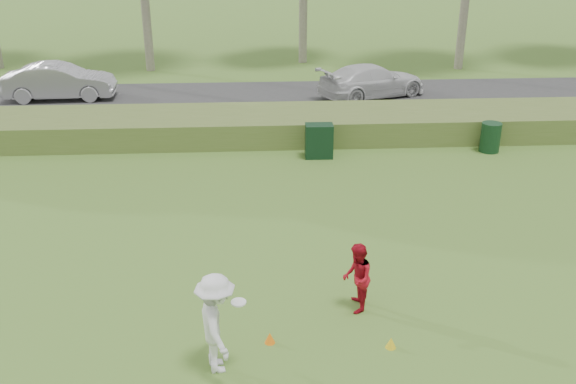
{
  "coord_description": "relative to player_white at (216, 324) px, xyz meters",
  "views": [
    {
      "loc": [
        -0.83,
        -10.23,
        7.56
      ],
      "look_at": [
        0.0,
        4.0,
        1.3
      ],
      "focal_mm": 40.0,
      "sensor_mm": 36.0,
      "label": 1
    }
  ],
  "objects": [
    {
      "name": "ground",
      "position": [
        1.54,
        0.85,
        -0.95
      ],
      "size": [
        120.0,
        120.0,
        0.0
      ],
      "primitive_type": "plane",
      "color": "#3E6822",
      "rests_on": "ground"
    },
    {
      "name": "reed_strip",
      "position": [
        1.54,
        12.85,
        -0.5
      ],
      "size": [
        80.0,
        3.0,
        0.9
      ],
      "primitive_type": "cube",
      "color": "#4A6327",
      "rests_on": "ground"
    },
    {
      "name": "utility_cabinet",
      "position": [
        2.91,
        10.67,
        -0.39
      ],
      "size": [
        0.92,
        0.58,
        1.13
      ],
      "primitive_type": "cube",
      "rotation": [
        0.0,
        0.0,
        -0.02
      ],
      "color": "black",
      "rests_on": "ground"
    },
    {
      "name": "player_red",
      "position": [
        2.76,
        1.7,
        -0.21
      ],
      "size": [
        0.64,
        0.78,
        1.49
      ],
      "primitive_type": "imported",
      "rotation": [
        0.0,
        0.0,
        -1.68
      ],
      "color": "maroon",
      "rests_on": "ground"
    },
    {
      "name": "car_mid",
      "position": [
        -7.54,
        18.33,
        -0.13
      ],
      "size": [
        4.74,
        1.87,
        1.53
      ],
      "primitive_type": "imported",
      "rotation": [
        0.0,
        0.0,
        1.62
      ],
      "color": "#B6B5BA",
      "rests_on": "park_road"
    },
    {
      "name": "cone_yellow",
      "position": [
        3.22,
        0.39,
        -0.84
      ],
      "size": [
        0.2,
        0.2,
        0.22
      ],
      "primitive_type": "cone",
      "color": "yellow",
      "rests_on": "ground"
    },
    {
      "name": "player_white",
      "position": [
        0.0,
        0.0,
        0.0
      ],
      "size": [
        1.02,
        1.36,
        1.91
      ],
      "rotation": [
        0.0,
        0.0,
        1.8
      ],
      "color": "silver",
      "rests_on": "ground"
    },
    {
      "name": "car_right",
      "position": [
        5.98,
        17.91,
        -0.19
      ],
      "size": [
        5.25,
        3.77,
        1.41
      ],
      "primitive_type": "imported",
      "rotation": [
        0.0,
        0.0,
        1.99
      ],
      "color": "silver",
      "rests_on": "park_road"
    },
    {
      "name": "park_road",
      "position": [
        1.54,
        17.85,
        -0.92
      ],
      "size": [
        80.0,
        6.0,
        0.06
      ],
      "primitive_type": "cube",
      "color": "#2D2D2D",
      "rests_on": "ground"
    },
    {
      "name": "cone_orange",
      "position": [
        0.95,
        0.67,
        -0.84
      ],
      "size": [
        0.2,
        0.2,
        0.22
      ],
      "primitive_type": "cone",
      "color": "orange",
      "rests_on": "ground"
    },
    {
      "name": "trash_bin",
      "position": [
        8.8,
        10.88,
        -0.45
      ],
      "size": [
        0.7,
        0.7,
        1.01
      ],
      "primitive_type": "cylinder",
      "rotation": [
        0.0,
        0.0,
        0.04
      ],
      "color": "#103218",
      "rests_on": "ground"
    }
  ]
}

